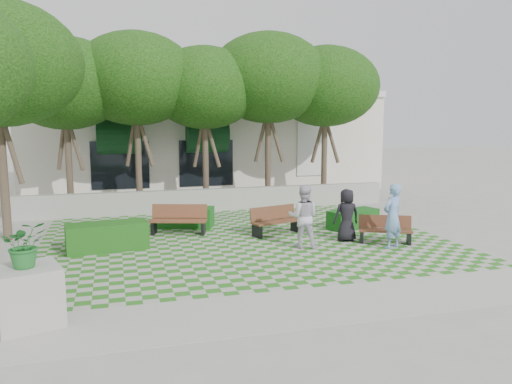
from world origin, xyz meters
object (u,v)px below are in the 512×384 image
object	(u,v)px
hedge_east	(353,219)
hedge_midleft	(184,217)
planter_front	(28,283)
bench_east	(385,230)
hedge_west	(107,237)
bench_west	(179,220)
bench_mid	(276,221)
person_blue	(393,216)
person_dark	(347,215)
person_white	(303,217)

from	to	relation	value
hedge_east	hedge_midleft	xyz separation A→B (m)	(-5.51, 1.76, 0.03)
hedge_east	planter_front	xyz separation A→B (m)	(-9.33, -5.73, 0.45)
bench_east	hedge_west	bearing A→B (deg)	-165.22
hedge_east	bench_west	bearing A→B (deg)	172.42
bench_mid	person_blue	world-z (taller)	person_blue
hedge_west	person_dark	bearing A→B (deg)	-7.25
hedge_midleft	person_dark	xyz separation A→B (m)	(4.48, -3.35, 0.45)
hedge_east	hedge_midleft	world-z (taller)	hedge_midleft
hedge_midleft	person_blue	xyz separation A→B (m)	(5.36, -4.48, 0.59)
bench_mid	bench_west	bearing A→B (deg)	146.41
bench_east	hedge_east	distance (m)	2.12
person_blue	person_white	distance (m)	2.55
hedge_midleft	hedge_west	distance (m)	3.51
person_dark	hedge_east	bearing A→B (deg)	-119.92
hedge_west	planter_front	bearing A→B (deg)	-104.59
hedge_east	hedge_midleft	distance (m)	5.79
bench_west	hedge_midleft	distance (m)	1.03
bench_mid	hedge_east	xyz separation A→B (m)	(2.81, 0.14, -0.12)
bench_west	planter_front	size ratio (longest dim) A/B	1.00
bench_mid	hedge_west	xyz separation A→B (m)	(-5.20, -0.56, -0.04)
hedge_east	person_dark	distance (m)	1.96
hedge_midleft	hedge_west	world-z (taller)	hedge_west
person_dark	bench_east	bearing A→B (deg)	155.74
hedge_midleft	planter_front	distance (m)	8.41
hedge_midleft	person_white	bearing A→B (deg)	-51.76
bench_east	bench_mid	xyz separation A→B (m)	(-2.79, 1.98, 0.04)
planter_front	person_dark	size ratio (longest dim) A/B	1.18
bench_east	person_dark	xyz separation A→B (m)	(-1.02, 0.53, 0.41)
hedge_midleft	person_blue	world-z (taller)	person_blue
person_blue	person_white	world-z (taller)	person_blue
planter_front	person_blue	bearing A→B (deg)	18.16
bench_west	hedge_east	bearing A→B (deg)	9.55
hedge_midleft	person_dark	size ratio (longest dim) A/B	1.24
planter_front	person_dark	world-z (taller)	planter_front
hedge_west	person_dark	distance (m)	7.05
hedge_east	hedge_west	distance (m)	8.05
person_dark	bench_mid	bearing A→B (deg)	-36.09
bench_west	person_dark	world-z (taller)	person_dark
bench_east	person_blue	bearing A→B (deg)	-77.94
bench_east	hedge_east	xyz separation A→B (m)	(0.02, 2.12, -0.08)
bench_west	planter_front	world-z (taller)	planter_front
hedge_east	hedge_midleft	size ratio (longest dim) A/B	0.91
person_white	bench_west	bearing A→B (deg)	-16.62
bench_mid	bench_west	xyz separation A→B (m)	(-3.00, 0.91, 0.02)
bench_west	person_dark	bearing A→B (deg)	-9.22
hedge_west	person_white	size ratio (longest dim) A/B	1.22
planter_front	person_dark	xyz separation A→B (m)	(8.29, 4.14, 0.03)
planter_front	hedge_midleft	bearing A→B (deg)	63.02
bench_west	hedge_west	bearing A→B (deg)	-129.10
hedge_west	person_blue	bearing A→B (deg)	-14.42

